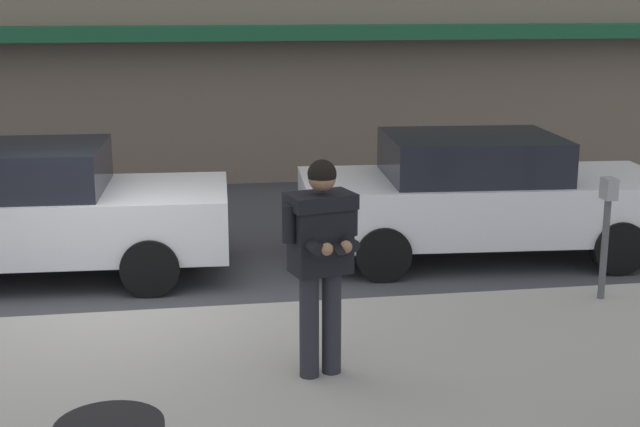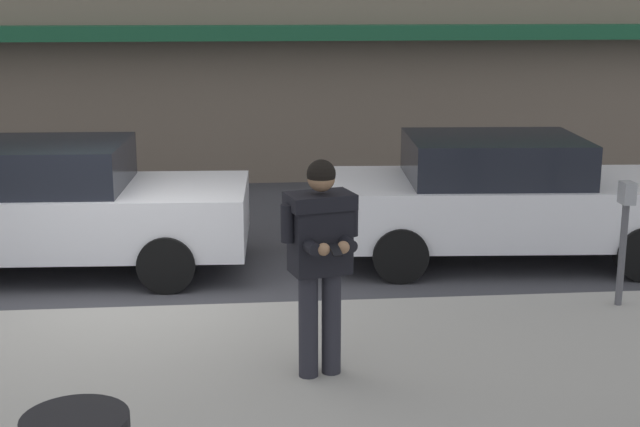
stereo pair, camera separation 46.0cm
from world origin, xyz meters
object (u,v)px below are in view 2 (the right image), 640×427
(man_texting_on_phone, at_px, (320,245))
(parking_meter, at_px, (625,225))
(parked_sedan_far, at_px, (503,197))
(parked_sedan_mid, at_px, (51,206))

(man_texting_on_phone, bearing_deg, parking_meter, 24.27)
(parked_sedan_far, xyz_separation_m, man_texting_on_phone, (-2.59, -3.55, 0.46))
(parked_sedan_mid, height_order, parked_sedan_far, same)
(parked_sedan_far, relative_size, parking_meter, 3.63)
(man_texting_on_phone, bearing_deg, parked_sedan_mid, 128.18)
(parked_sedan_mid, relative_size, parking_meter, 3.61)
(parked_sedan_mid, relative_size, man_texting_on_phone, 2.54)
(parked_sedan_mid, xyz_separation_m, parking_meter, (6.01, -2.18, 0.18))
(man_texting_on_phone, distance_m, parking_meter, 3.49)
(parked_sedan_mid, distance_m, man_texting_on_phone, 4.61)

